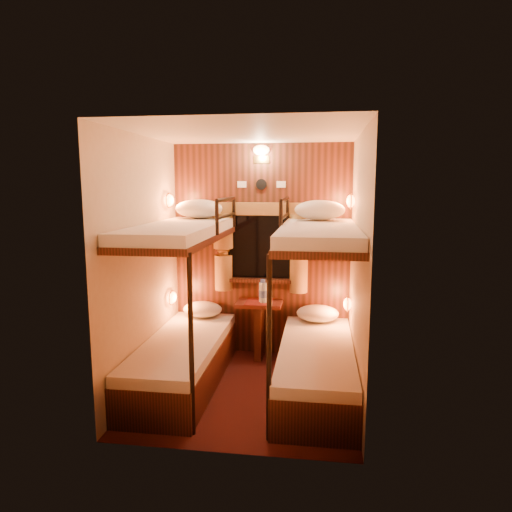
# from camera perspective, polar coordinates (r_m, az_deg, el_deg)

# --- Properties ---
(floor) EXTENTS (2.10, 2.10, 0.00)m
(floor) POSITION_cam_1_polar(r_m,az_deg,el_deg) (4.56, -1.09, -16.39)
(floor) COLOR black
(floor) RESTS_ON ground
(ceiling) EXTENTS (2.10, 2.10, 0.00)m
(ceiling) POSITION_cam_1_polar(r_m,az_deg,el_deg) (4.14, -1.19, 15.19)
(ceiling) COLOR silver
(ceiling) RESTS_ON wall_back
(wall_back) EXTENTS (2.40, 0.00, 2.40)m
(wall_back) POSITION_cam_1_polar(r_m,az_deg,el_deg) (5.21, 0.71, 0.67)
(wall_back) COLOR #C6B293
(wall_back) RESTS_ON floor
(wall_front) EXTENTS (2.40, 0.00, 2.40)m
(wall_front) POSITION_cam_1_polar(r_m,az_deg,el_deg) (3.18, -4.17, -4.70)
(wall_front) COLOR #C6B293
(wall_front) RESTS_ON floor
(wall_left) EXTENTS (0.00, 2.40, 2.40)m
(wall_left) POSITION_cam_1_polar(r_m,az_deg,el_deg) (4.45, -13.94, -1.01)
(wall_left) COLOR #C6B293
(wall_left) RESTS_ON floor
(wall_right) EXTENTS (0.00, 2.40, 2.40)m
(wall_right) POSITION_cam_1_polar(r_m,az_deg,el_deg) (4.15, 12.64, -1.68)
(wall_right) COLOR #C6B293
(wall_right) RESTS_ON floor
(back_panel) EXTENTS (2.00, 0.03, 2.40)m
(back_panel) POSITION_cam_1_polar(r_m,az_deg,el_deg) (5.20, 0.69, 0.64)
(back_panel) COLOR black
(back_panel) RESTS_ON floor
(bunk_left) EXTENTS (0.72, 1.90, 1.82)m
(bunk_left) POSITION_cam_1_polar(r_m,az_deg,el_deg) (4.55, -9.14, -8.96)
(bunk_left) COLOR black
(bunk_left) RESTS_ON floor
(bunk_right) EXTENTS (0.72, 1.90, 1.82)m
(bunk_right) POSITION_cam_1_polar(r_m,az_deg,el_deg) (4.36, 7.59, -9.73)
(bunk_right) COLOR black
(bunk_right) RESTS_ON floor
(window) EXTENTS (1.00, 0.12, 0.79)m
(window) POSITION_cam_1_polar(r_m,az_deg,el_deg) (5.17, 0.64, 0.39)
(window) COLOR black
(window) RESTS_ON back_panel
(curtains) EXTENTS (1.10, 0.22, 1.00)m
(curtains) POSITION_cam_1_polar(r_m,az_deg,el_deg) (5.13, 0.60, 1.25)
(curtains) COLOR olive
(curtains) RESTS_ON back_panel
(back_fixtures) EXTENTS (0.54, 0.09, 0.48)m
(back_fixtures) POSITION_cam_1_polar(r_m,az_deg,el_deg) (5.12, 0.66, 12.26)
(back_fixtures) COLOR black
(back_fixtures) RESTS_ON back_panel
(reading_lamps) EXTENTS (2.00, 0.20, 1.25)m
(reading_lamps) POSITION_cam_1_polar(r_m,az_deg,el_deg) (4.86, 0.18, 0.55)
(reading_lamps) COLOR orange
(reading_lamps) RESTS_ON wall_left
(table) EXTENTS (0.50, 0.34, 0.66)m
(table) POSITION_cam_1_polar(r_m,az_deg,el_deg) (5.19, 0.41, -8.26)
(table) COLOR #572413
(table) RESTS_ON floor
(bottle_left) EXTENTS (0.08, 0.08, 0.26)m
(bottle_left) POSITION_cam_1_polar(r_m,az_deg,el_deg) (5.10, 0.77, -4.54)
(bottle_left) COLOR #99BFE5
(bottle_left) RESTS_ON table
(bottle_right) EXTENTS (0.08, 0.08, 0.26)m
(bottle_right) POSITION_cam_1_polar(r_m,az_deg,el_deg) (5.06, 0.94, -4.62)
(bottle_right) COLOR #99BFE5
(bottle_right) RESTS_ON table
(sachet_a) EXTENTS (0.09, 0.07, 0.01)m
(sachet_a) POSITION_cam_1_polar(r_m,az_deg,el_deg) (5.16, 1.40, -5.61)
(sachet_a) COLOR silver
(sachet_a) RESTS_ON table
(sachet_b) EXTENTS (0.08, 0.06, 0.01)m
(sachet_b) POSITION_cam_1_polar(r_m,az_deg,el_deg) (5.14, 0.81, -5.69)
(sachet_b) COLOR silver
(sachet_b) RESTS_ON table
(pillow_lower_left) EXTENTS (0.45, 0.32, 0.17)m
(pillow_lower_left) POSITION_cam_1_polar(r_m,az_deg,el_deg) (5.26, -6.70, -6.62)
(pillow_lower_left) COLOR silver
(pillow_lower_left) RESTS_ON bunk_left
(pillow_lower_right) EXTENTS (0.46, 0.33, 0.18)m
(pillow_lower_right) POSITION_cam_1_polar(r_m,az_deg,el_deg) (5.10, 7.70, -7.12)
(pillow_lower_right) COLOR silver
(pillow_lower_right) RESTS_ON bunk_right
(pillow_upper_left) EXTENTS (0.52, 0.37, 0.20)m
(pillow_upper_left) POSITION_cam_1_polar(r_m,az_deg,el_deg) (5.01, -7.13, 5.89)
(pillow_upper_left) COLOR silver
(pillow_upper_left) RESTS_ON bunk_left
(pillow_upper_right) EXTENTS (0.52, 0.37, 0.20)m
(pillow_upper_right) POSITION_cam_1_polar(r_m,az_deg,el_deg) (4.76, 7.97, 5.72)
(pillow_upper_right) COLOR silver
(pillow_upper_right) RESTS_ON bunk_right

